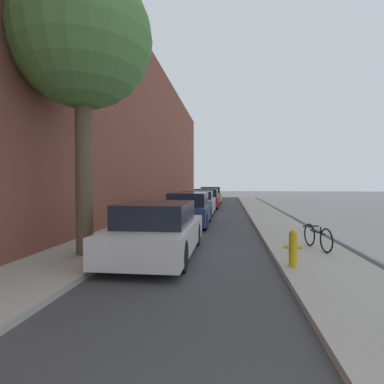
{
  "coord_description": "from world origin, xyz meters",
  "views": [
    {
      "loc": [
        0.84,
        0.23,
        1.85
      ],
      "look_at": [
        -0.42,
        10.79,
        1.56
      ],
      "focal_mm": 29.64,
      "sensor_mm": 36.0,
      "label": 1
    }
  ],
  "objects_px": {
    "bicycle": "(317,237)",
    "parked_car_champagne": "(211,196)",
    "parked_car_silver": "(198,203)",
    "parked_car_red": "(206,199)",
    "parked_car_navy": "(189,210)",
    "parked_car_white": "(158,230)",
    "street_tree_near": "(83,41)",
    "fire_hydrant": "(293,248)"
  },
  "relations": [
    {
      "from": "parked_car_silver",
      "to": "parked_car_champagne",
      "type": "bearing_deg",
      "value": 89.48
    },
    {
      "from": "parked_car_champagne",
      "to": "parked_car_white",
      "type": "bearing_deg",
      "value": -90.2
    },
    {
      "from": "street_tree_near",
      "to": "fire_hydrant",
      "type": "xyz_separation_m",
      "value": [
        4.82,
        -0.61,
        -4.76
      ]
    },
    {
      "from": "parked_car_navy",
      "to": "fire_hydrant",
      "type": "distance_m",
      "value": 7.66
    },
    {
      "from": "parked_car_navy",
      "to": "bicycle",
      "type": "xyz_separation_m",
      "value": [
        4.05,
        -5.13,
        -0.25
      ]
    },
    {
      "from": "street_tree_near",
      "to": "parked_car_navy",
      "type": "bearing_deg",
      "value": 74.69
    },
    {
      "from": "parked_car_white",
      "to": "street_tree_near",
      "type": "relative_size",
      "value": 0.67
    },
    {
      "from": "street_tree_near",
      "to": "fire_hydrant",
      "type": "height_order",
      "value": "street_tree_near"
    },
    {
      "from": "parked_car_white",
      "to": "bicycle",
      "type": "bearing_deg",
      "value": 10.44
    },
    {
      "from": "parked_car_navy",
      "to": "street_tree_near",
      "type": "bearing_deg",
      "value": -105.31
    },
    {
      "from": "parked_car_champagne",
      "to": "bicycle",
      "type": "bearing_deg",
      "value": -78.99
    },
    {
      "from": "street_tree_near",
      "to": "bicycle",
      "type": "distance_m",
      "value": 7.66
    },
    {
      "from": "parked_car_silver",
      "to": "parked_car_white",
      "type": "bearing_deg",
      "value": -89.88
    },
    {
      "from": "parked_car_silver",
      "to": "parked_car_red",
      "type": "xyz_separation_m",
      "value": [
        0.11,
        4.88,
        0.01
      ]
    },
    {
      "from": "parked_car_white",
      "to": "parked_car_silver",
      "type": "bearing_deg",
      "value": 90.12
    },
    {
      "from": "parked_car_silver",
      "to": "fire_hydrant",
      "type": "height_order",
      "value": "parked_car_silver"
    },
    {
      "from": "parked_car_silver",
      "to": "fire_hydrant",
      "type": "distance_m",
      "value": 12.25
    },
    {
      "from": "parked_car_white",
      "to": "parked_car_red",
      "type": "bearing_deg",
      "value": 89.68
    },
    {
      "from": "parked_car_silver",
      "to": "bicycle",
      "type": "relative_size",
      "value": 2.68
    },
    {
      "from": "parked_car_white",
      "to": "parked_car_champagne",
      "type": "bearing_deg",
      "value": 89.8
    },
    {
      "from": "fire_hydrant",
      "to": "parked_car_red",
      "type": "bearing_deg",
      "value": 100.25
    },
    {
      "from": "parked_car_red",
      "to": "bicycle",
      "type": "distance_m",
      "value": 15.38
    },
    {
      "from": "bicycle",
      "to": "street_tree_near",
      "type": "bearing_deg",
      "value": 179.82
    },
    {
      "from": "bicycle",
      "to": "parked_car_red",
      "type": "bearing_deg",
      "value": 92.55
    },
    {
      "from": "parked_car_white",
      "to": "parked_car_champagne",
      "type": "distance_m",
      "value": 21.41
    },
    {
      "from": "parked_car_silver",
      "to": "parked_car_champagne",
      "type": "distance_m",
      "value": 10.69
    },
    {
      "from": "parked_car_navy",
      "to": "fire_hydrant",
      "type": "height_order",
      "value": "parked_car_navy"
    },
    {
      "from": "parked_car_red",
      "to": "fire_hydrant",
      "type": "relative_size",
      "value": 5.61
    },
    {
      "from": "parked_car_navy",
      "to": "parked_car_red",
      "type": "bearing_deg",
      "value": 89.73
    },
    {
      "from": "parked_car_silver",
      "to": "parked_car_red",
      "type": "relative_size",
      "value": 0.92
    },
    {
      "from": "bicycle",
      "to": "parked_car_champagne",
      "type": "bearing_deg",
      "value": 88.46
    },
    {
      "from": "fire_hydrant",
      "to": "bicycle",
      "type": "height_order",
      "value": "fire_hydrant"
    },
    {
      "from": "street_tree_near",
      "to": "fire_hydrant",
      "type": "relative_size",
      "value": 8.94
    },
    {
      "from": "parked_car_white",
      "to": "street_tree_near",
      "type": "xyz_separation_m",
      "value": [
        -1.71,
        -0.52,
        4.62
      ]
    },
    {
      "from": "parked_car_champagne",
      "to": "fire_hydrant",
      "type": "relative_size",
      "value": 5.13
    },
    {
      "from": "parked_car_red",
      "to": "street_tree_near",
      "type": "height_order",
      "value": "street_tree_near"
    },
    {
      "from": "parked_car_white",
      "to": "parked_car_navy",
      "type": "bearing_deg",
      "value": 89.59
    },
    {
      "from": "parked_car_red",
      "to": "parked_car_champagne",
      "type": "relative_size",
      "value": 1.09
    },
    {
      "from": "parked_car_white",
      "to": "parked_car_red",
      "type": "distance_m",
      "value": 15.6
    },
    {
      "from": "parked_car_white",
      "to": "fire_hydrant",
      "type": "bearing_deg",
      "value": -19.89
    },
    {
      "from": "parked_car_navy",
      "to": "parked_car_champagne",
      "type": "bearing_deg",
      "value": 89.88
    },
    {
      "from": "parked_car_silver",
      "to": "parked_car_navy",
      "type": "bearing_deg",
      "value": -89.23
    }
  ]
}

